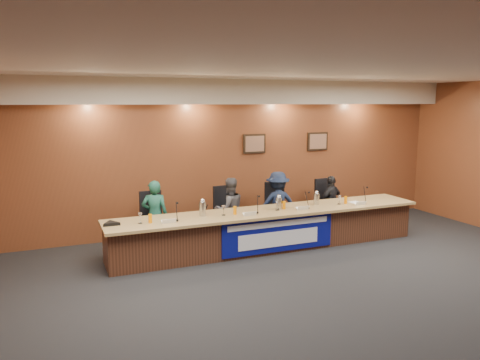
% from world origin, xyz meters
% --- Properties ---
extents(floor, '(10.00, 10.00, 0.00)m').
position_xyz_m(floor, '(0.00, 0.00, 0.00)').
color(floor, black).
rests_on(floor, ground).
extents(ceiling, '(10.00, 8.00, 0.04)m').
position_xyz_m(ceiling, '(0.00, 0.00, 3.20)').
color(ceiling, silver).
rests_on(ceiling, wall_back).
extents(wall_back, '(10.00, 0.04, 3.20)m').
position_xyz_m(wall_back, '(0.00, 4.00, 1.60)').
color(wall_back, brown).
rests_on(wall_back, floor).
extents(soffit, '(10.00, 0.50, 0.50)m').
position_xyz_m(soffit, '(0.00, 3.75, 2.95)').
color(soffit, beige).
rests_on(soffit, wall_back).
extents(dais_body, '(6.00, 0.80, 0.70)m').
position_xyz_m(dais_body, '(0.00, 2.40, 0.35)').
color(dais_body, '#442517').
rests_on(dais_body, floor).
extents(dais_top, '(6.10, 0.95, 0.05)m').
position_xyz_m(dais_top, '(0.00, 2.35, 0.72)').
color(dais_top, '#987A49').
rests_on(dais_top, dais_body).
extents(banner, '(2.20, 0.02, 0.65)m').
position_xyz_m(banner, '(0.00, 1.99, 0.38)').
color(banner, '#070C71').
rests_on(banner, dais_body).
extents(banner_text_upper, '(2.00, 0.01, 0.10)m').
position_xyz_m(banner_text_upper, '(0.00, 1.97, 0.58)').
color(banner_text_upper, silver).
rests_on(banner_text_upper, banner).
extents(banner_text_lower, '(1.60, 0.01, 0.28)m').
position_xyz_m(banner_text_lower, '(0.00, 1.97, 0.30)').
color(banner_text_lower, silver).
rests_on(banner_text_lower, banner).
extents(wall_photo_left, '(0.52, 0.04, 0.42)m').
position_xyz_m(wall_photo_left, '(0.40, 3.97, 1.85)').
color(wall_photo_left, black).
rests_on(wall_photo_left, wall_back).
extents(wall_photo_right, '(0.52, 0.04, 0.42)m').
position_xyz_m(wall_photo_right, '(2.00, 3.97, 1.85)').
color(wall_photo_right, black).
rests_on(wall_photo_right, wall_back).
extents(panelist_a, '(0.56, 0.45, 1.33)m').
position_xyz_m(panelist_a, '(-2.01, 3.12, 0.66)').
color(panelist_a, '#194F3F').
rests_on(panelist_a, floor).
extents(panelist_b, '(0.64, 0.51, 1.28)m').
position_xyz_m(panelist_b, '(-0.51, 3.12, 0.64)').
color(panelist_b, '#444348').
rests_on(panelist_b, floor).
extents(panelist_c, '(0.94, 0.65, 1.34)m').
position_xyz_m(panelist_c, '(0.55, 3.12, 0.67)').
color(panelist_c, '#121C35').
rests_on(panelist_c, floor).
extents(panelist_d, '(0.75, 0.50, 1.18)m').
position_xyz_m(panelist_d, '(1.85, 3.12, 0.59)').
color(panelist_d, black).
rests_on(panelist_d, floor).
extents(office_chair_a, '(0.50, 0.50, 0.08)m').
position_xyz_m(office_chair_a, '(-2.01, 3.22, 0.48)').
color(office_chair_a, black).
rests_on(office_chair_a, floor).
extents(office_chair_b, '(0.53, 0.53, 0.08)m').
position_xyz_m(office_chair_b, '(-0.51, 3.22, 0.48)').
color(office_chair_b, black).
rests_on(office_chair_b, floor).
extents(office_chair_c, '(0.62, 0.62, 0.08)m').
position_xyz_m(office_chair_c, '(0.55, 3.22, 0.48)').
color(office_chair_c, black).
rests_on(office_chair_c, floor).
extents(office_chair_d, '(0.52, 0.52, 0.08)m').
position_xyz_m(office_chair_d, '(1.85, 3.22, 0.48)').
color(office_chair_d, black).
rests_on(office_chair_d, floor).
extents(nameplate_a, '(0.24, 0.08, 0.10)m').
position_xyz_m(nameplate_a, '(-1.98, 2.13, 0.80)').
color(nameplate_a, white).
rests_on(nameplate_a, dais_top).
extents(microphone_a, '(0.07, 0.07, 0.02)m').
position_xyz_m(microphone_a, '(-1.83, 2.24, 0.76)').
color(microphone_a, black).
rests_on(microphone_a, dais_top).
extents(juice_glass_a, '(0.06, 0.06, 0.15)m').
position_xyz_m(juice_glass_a, '(-2.26, 2.27, 0.82)').
color(juice_glass_a, orange).
rests_on(juice_glass_a, dais_top).
extents(water_glass_a, '(0.08, 0.08, 0.18)m').
position_xyz_m(water_glass_a, '(-2.42, 2.30, 0.84)').
color(water_glass_a, silver).
rests_on(water_glass_a, dais_top).
extents(nameplate_b, '(0.24, 0.08, 0.10)m').
position_xyz_m(nameplate_b, '(-0.52, 2.09, 0.80)').
color(nameplate_b, white).
rests_on(nameplate_b, dais_top).
extents(microphone_b, '(0.07, 0.07, 0.02)m').
position_xyz_m(microphone_b, '(-0.33, 2.24, 0.76)').
color(microphone_b, black).
rests_on(microphone_b, dais_top).
extents(juice_glass_b, '(0.06, 0.06, 0.15)m').
position_xyz_m(juice_glass_b, '(-0.73, 2.29, 0.82)').
color(juice_glass_b, orange).
rests_on(juice_glass_b, dais_top).
extents(water_glass_b, '(0.08, 0.08, 0.18)m').
position_xyz_m(water_glass_b, '(-0.95, 2.30, 0.84)').
color(water_glass_b, silver).
rests_on(water_glass_b, dais_top).
extents(nameplate_c, '(0.24, 0.08, 0.10)m').
position_xyz_m(nameplate_c, '(0.59, 2.13, 0.80)').
color(nameplate_c, white).
rests_on(nameplate_c, dais_top).
extents(microphone_c, '(0.07, 0.07, 0.02)m').
position_xyz_m(microphone_c, '(0.69, 2.22, 0.76)').
color(microphone_c, black).
rests_on(microphone_c, dais_top).
extents(juice_glass_c, '(0.06, 0.06, 0.15)m').
position_xyz_m(juice_glass_c, '(0.28, 2.33, 0.82)').
color(juice_glass_c, orange).
rests_on(juice_glass_c, dais_top).
extents(water_glass_c, '(0.08, 0.08, 0.18)m').
position_xyz_m(water_glass_c, '(0.12, 2.29, 0.84)').
color(water_glass_c, silver).
rests_on(water_glass_c, dais_top).
extents(nameplate_d, '(0.24, 0.08, 0.10)m').
position_xyz_m(nameplate_d, '(1.84, 2.06, 0.80)').
color(nameplate_d, white).
rests_on(nameplate_d, dais_top).
extents(microphone_d, '(0.07, 0.07, 0.02)m').
position_xyz_m(microphone_d, '(2.02, 2.23, 0.76)').
color(microphone_d, black).
rests_on(microphone_d, dais_top).
extents(juice_glass_d, '(0.06, 0.06, 0.15)m').
position_xyz_m(juice_glass_d, '(1.64, 2.30, 0.82)').
color(juice_glass_d, orange).
rests_on(juice_glass_d, dais_top).
extents(water_glass_d, '(0.08, 0.08, 0.18)m').
position_xyz_m(water_glass_d, '(1.48, 2.28, 0.84)').
color(water_glass_d, silver).
rests_on(water_glass_d, dais_top).
extents(carafe_left, '(0.12, 0.12, 0.26)m').
position_xyz_m(carafe_left, '(-1.30, 2.41, 0.88)').
color(carafe_left, silver).
rests_on(carafe_left, dais_top).
extents(carafe_mid, '(0.11, 0.11, 0.22)m').
position_xyz_m(carafe_mid, '(0.19, 2.37, 0.86)').
color(carafe_mid, silver).
rests_on(carafe_mid, dais_top).
extents(carafe_right, '(0.11, 0.11, 0.22)m').
position_xyz_m(carafe_right, '(1.06, 2.45, 0.86)').
color(carafe_right, silver).
rests_on(carafe_right, dais_top).
extents(speakerphone, '(0.32, 0.32, 0.05)m').
position_xyz_m(speakerphone, '(-2.89, 2.39, 0.78)').
color(speakerphone, black).
rests_on(speakerphone, dais_top).
extents(paper_stack, '(0.26, 0.33, 0.01)m').
position_xyz_m(paper_stack, '(1.89, 2.27, 0.75)').
color(paper_stack, white).
rests_on(paper_stack, dais_top).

